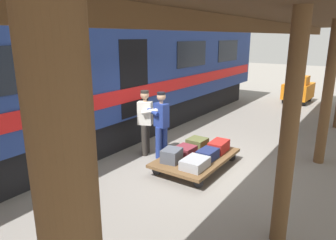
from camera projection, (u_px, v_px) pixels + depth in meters
ground_plane at (207, 167)px, 7.31m from camera, size 60.00×60.00×0.00m
platform_canopy at (321, 20)px, 5.30m from camera, size 3.20×19.04×3.56m
train_car at (95, 71)px, 8.79m from camera, size 3.02×17.02×4.00m
luggage_cart at (196, 158)px, 7.20m from camera, size 1.34×2.14×0.29m
suitcase_red_plastic at (219, 146)px, 7.46m from camera, size 0.38×0.59×0.26m
suitcase_gray_aluminum at (195, 163)px, 6.53m from camera, size 0.48×0.62×0.21m
suitcase_olive_duffel at (197, 143)px, 7.79m from camera, size 0.45×0.46×0.22m
suitcase_burgundy_valise at (185, 150)px, 7.33m from camera, size 0.44×0.47×0.18m
suitcase_slate_roller at (172, 155)px, 6.85m from camera, size 0.44×0.50×0.30m
suitcase_navy_fabric at (208, 154)px, 6.99m from camera, size 0.37×0.52×0.23m
porter_in_overalls at (161, 122)px, 7.67m from camera, size 0.72×0.53×1.70m
porter_by_door at (146, 120)px, 7.86m from camera, size 0.74×0.59×1.70m
baggage_tug at (298, 89)px, 14.26m from camera, size 1.18×1.75×1.30m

